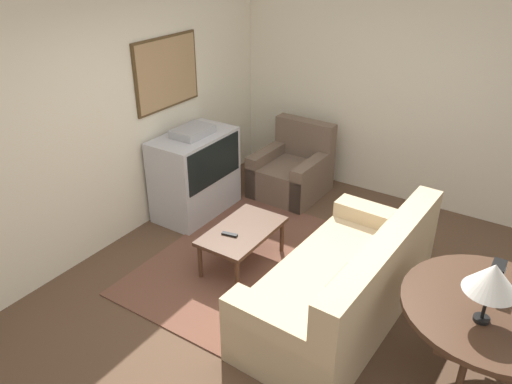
# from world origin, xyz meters

# --- Properties ---
(ground_plane) EXTENTS (12.00, 12.00, 0.00)m
(ground_plane) POSITION_xyz_m (0.00, 0.00, 0.00)
(ground_plane) COLOR brown
(wall_back) EXTENTS (12.00, 0.10, 2.70)m
(wall_back) POSITION_xyz_m (0.01, 2.13, 1.35)
(wall_back) COLOR beige
(wall_back) RESTS_ON ground_plane
(wall_right) EXTENTS (0.06, 12.00, 2.70)m
(wall_right) POSITION_xyz_m (2.63, 0.00, 1.35)
(wall_right) COLOR beige
(wall_right) RESTS_ON ground_plane
(area_rug) EXTENTS (2.41, 1.79, 0.01)m
(area_rug) POSITION_xyz_m (0.33, 0.63, 0.01)
(area_rug) COLOR brown
(area_rug) RESTS_ON ground_plane
(tv) EXTENTS (1.03, 0.61, 1.09)m
(tv) POSITION_xyz_m (0.90, 1.76, 0.51)
(tv) COLOR #B7B7BC
(tv) RESTS_ON ground_plane
(couch) EXTENTS (2.12, 1.07, 0.95)m
(couch) POSITION_xyz_m (0.13, -0.53, 0.33)
(couch) COLOR #CCB289
(couch) RESTS_ON ground_plane
(armchair) EXTENTS (0.90, 0.83, 0.91)m
(armchair) POSITION_xyz_m (1.97, 1.04, 0.29)
(armchair) COLOR brown
(armchair) RESTS_ON ground_plane
(coffee_table) EXTENTS (0.92, 0.54, 0.42)m
(coffee_table) POSITION_xyz_m (0.29, 0.66, 0.38)
(coffee_table) COLOR #472D1E
(coffee_table) RESTS_ON ground_plane
(console_table) EXTENTS (1.27, 1.27, 0.76)m
(console_table) POSITION_xyz_m (-0.02, -1.69, 0.70)
(console_table) COLOR #472D1E
(console_table) RESTS_ON ground_plane
(table_lamp) EXTENTS (0.35, 0.35, 0.46)m
(table_lamp) POSITION_xyz_m (-0.22, -1.64, 1.11)
(table_lamp) COLOR black
(table_lamp) RESTS_ON console_table
(mantel_clock) EXTENTS (0.17, 0.10, 0.22)m
(mantel_clock) POSITION_xyz_m (0.18, -1.64, 0.87)
(mantel_clock) COLOR black
(mantel_clock) RESTS_ON console_table
(remote) EXTENTS (0.07, 0.17, 0.02)m
(remote) POSITION_xyz_m (0.13, 0.71, 0.43)
(remote) COLOR black
(remote) RESTS_ON coffee_table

